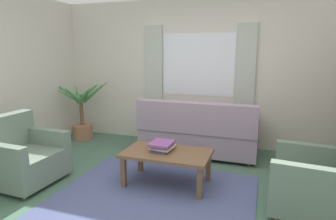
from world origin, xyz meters
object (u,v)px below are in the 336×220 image
at_px(armchair_left, 21,156).
at_px(book_stack_on_table, 162,146).
at_px(armchair_right, 319,181).
at_px(potted_plant, 82,112).
at_px(coffee_table, 167,156).
at_px(couch, 198,133).

xyz_separation_m(armchair_left, book_stack_on_table, (1.74, 0.59, 0.14)).
height_order(armchair_right, potted_plant, potted_plant).
height_order(armchair_right, coffee_table, armchair_right).
bearing_deg(armchair_right, book_stack_on_table, -88.73).
xyz_separation_m(couch, book_stack_on_table, (-0.21, -1.17, 0.13)).
distance_m(couch, potted_plant, 2.32).
distance_m(couch, armchair_left, 2.62).
bearing_deg(couch, armchair_left, 42.25).
xyz_separation_m(couch, coffee_table, (-0.13, -1.21, 0.01)).
distance_m(coffee_table, potted_plant, 2.55).
relative_size(couch, coffee_table, 1.73).
bearing_deg(book_stack_on_table, armchair_left, -161.17).
bearing_deg(potted_plant, armchair_right, -20.16).
relative_size(couch, armchair_left, 2.16).
relative_size(armchair_right, coffee_table, 0.84).
relative_size(couch, armchair_right, 2.06).
relative_size(coffee_table, book_stack_on_table, 3.29).
bearing_deg(couch, potted_plant, -2.68).
xyz_separation_m(armchair_left, armchair_right, (3.55, 0.43, 0.00)).
bearing_deg(armchair_left, couch, -45.09).
bearing_deg(armchair_left, potted_plant, 13.71).
relative_size(armchair_right, potted_plant, 0.73).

